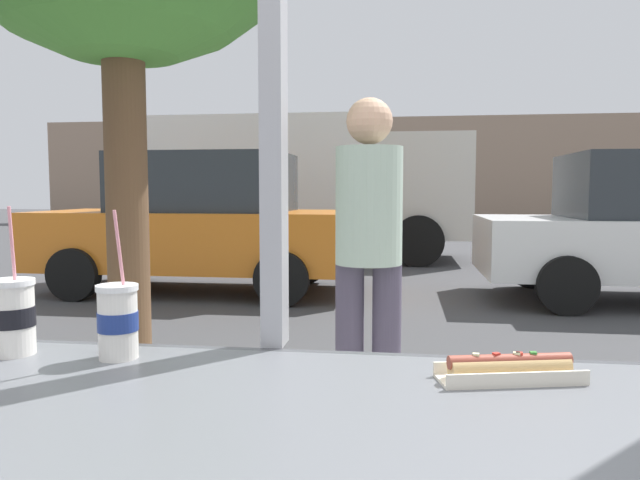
% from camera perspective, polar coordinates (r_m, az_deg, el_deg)
% --- Properties ---
extents(ground_plane, '(60.00, 60.00, 0.00)m').
position_cam_1_polar(ground_plane, '(9.34, 6.02, -3.43)').
color(ground_plane, '#424244').
extents(sidewalk_strip, '(16.00, 2.80, 0.14)m').
position_cam_1_polar(sidewalk_strip, '(3.12, 2.01, -19.05)').
color(sidewalk_strip, '#B2ADA3').
rests_on(sidewalk_strip, ground).
extents(building_facade_far, '(28.00, 1.20, 4.07)m').
position_cam_1_polar(building_facade_far, '(23.23, 7.19, 6.49)').
color(building_facade_far, gray).
rests_on(building_facade_far, ground).
extents(soda_cup_left, '(0.10, 0.10, 0.32)m').
position_cam_1_polar(soda_cup_left, '(1.45, -27.43, -6.46)').
color(soda_cup_left, silver).
rests_on(soda_cup_left, window_counter).
extents(soda_cup_right, '(0.09, 0.09, 0.31)m').
position_cam_1_polar(soda_cup_right, '(1.33, -18.82, -7.28)').
color(soda_cup_right, silver).
rests_on(soda_cup_right, window_counter).
extents(hotdog_tray_far, '(0.28, 0.14, 0.05)m').
position_cam_1_polar(hotdog_tray_far, '(1.19, 17.73, -11.66)').
color(hotdog_tray_far, beige).
rests_on(hotdog_tray_far, window_counter).
extents(parked_car_orange, '(4.13, 1.89, 1.81)m').
position_cam_1_polar(parked_car_orange, '(7.93, -11.32, 1.59)').
color(parked_car_orange, orange).
rests_on(parked_car_orange, ground).
extents(box_truck, '(6.21, 2.44, 2.69)m').
position_cam_1_polar(box_truck, '(11.68, -1.78, 5.61)').
color(box_truck, silver).
rests_on(box_truck, ground).
extents(pedestrian, '(0.32, 0.32, 1.63)m').
position_cam_1_polar(pedestrian, '(2.86, 4.68, -0.44)').
color(pedestrian, '#433D4F').
rests_on(pedestrian, sidewalk_strip).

